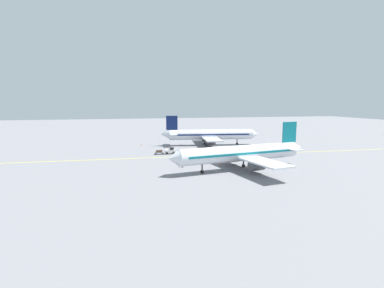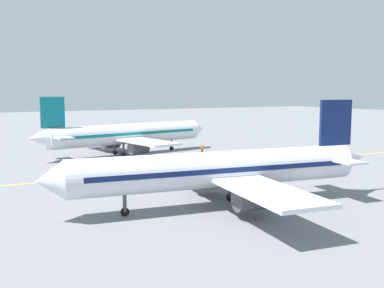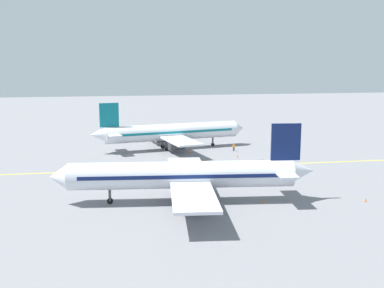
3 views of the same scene
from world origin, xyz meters
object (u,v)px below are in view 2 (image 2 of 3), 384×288
object	(u,v)px
baggage_tug_white	(265,163)
traffic_cone_mid_apron	(215,157)
ground_crew_worker	(202,149)
traffic_cone_far_edge	(155,155)
baggage_cart_trailing	(283,163)
airplane_at_gate	(223,170)
traffic_cone_near_nose	(315,197)
airplane_adjacent_stand	(126,134)

from	to	relation	value
baggage_tug_white	traffic_cone_mid_apron	distance (m)	12.59
ground_crew_worker	traffic_cone_mid_apron	bearing A→B (deg)	169.18
traffic_cone_far_edge	baggage_cart_trailing	bearing A→B (deg)	-147.01
airplane_at_gate	baggage_cart_trailing	size ratio (longest dim) A/B	13.47
baggage_tug_white	traffic_cone_near_nose	world-z (taller)	baggage_tug_white
airplane_adjacent_stand	ground_crew_worker	bearing A→B (deg)	-111.93
baggage_tug_white	ground_crew_worker	bearing A→B (deg)	-0.79
airplane_adjacent_stand	traffic_cone_near_nose	size ratio (longest dim) A/B	64.43
baggage_cart_trailing	ground_crew_worker	world-z (taller)	ground_crew_worker
airplane_at_gate	baggage_cart_trailing	xyz separation A→B (m)	(14.80, -20.16, -2.95)
traffic_cone_mid_apron	baggage_tug_white	bearing A→B (deg)	-175.43
baggage_tug_white	traffic_cone_near_nose	bearing A→B (deg)	158.97
baggage_tug_white	baggage_cart_trailing	bearing A→B (deg)	-91.57
traffic_cone_near_nose	baggage_cart_trailing	bearing A→B (deg)	-30.06
airplane_at_gate	baggage_tug_white	distance (m)	22.67
airplane_adjacent_stand	baggage_tug_white	bearing A→B (deg)	-152.67
airplane_adjacent_stand	traffic_cone_near_nose	xyz separation A→B (m)	(-41.55, -5.94, -3.43)
airplane_at_gate	airplane_adjacent_stand	bearing A→B (deg)	-6.25
baggage_cart_trailing	traffic_cone_near_nose	distance (m)	19.81
airplane_adjacent_stand	traffic_cone_mid_apron	distance (m)	16.86
traffic_cone_far_edge	traffic_cone_mid_apron	bearing A→B (deg)	-129.08
baggage_cart_trailing	traffic_cone_near_nose	size ratio (longest dim) A/B	4.80
ground_crew_worker	traffic_cone_far_edge	xyz separation A→B (m)	(0.08, 9.51, -0.63)
traffic_cone_near_nose	traffic_cone_mid_apron	xyz separation A→B (m)	(29.77, -5.62, 0.00)
airplane_at_gate	baggage_cart_trailing	bearing A→B (deg)	-53.72
airplane_adjacent_stand	traffic_cone_near_nose	distance (m)	42.11
ground_crew_worker	airplane_adjacent_stand	bearing A→B (deg)	68.07
airplane_at_gate	traffic_cone_far_edge	xyz separation A→B (m)	(34.12, -7.62, -3.43)
baggage_cart_trailing	traffic_cone_far_edge	xyz separation A→B (m)	(19.33, 12.55, -0.49)
traffic_cone_mid_apron	traffic_cone_far_edge	world-z (taller)	same
airplane_adjacent_stand	ground_crew_worker	xyz separation A→B (m)	(-5.17, -12.83, -2.80)
airplane_at_gate	traffic_cone_far_edge	bearing A→B (deg)	-12.58
traffic_cone_mid_apron	traffic_cone_far_edge	xyz separation A→B (m)	(6.70, 8.25, 0.00)
traffic_cone_mid_apron	traffic_cone_far_edge	distance (m)	10.63
traffic_cone_mid_apron	traffic_cone_far_edge	bearing A→B (deg)	50.92
traffic_cone_near_nose	traffic_cone_far_edge	size ratio (longest dim) A/B	1.00
airplane_adjacent_stand	traffic_cone_mid_apron	xyz separation A→B (m)	(-11.78, -11.57, -3.43)
baggage_tug_white	traffic_cone_far_edge	xyz separation A→B (m)	(19.24, 9.25, -0.63)
airplane_adjacent_stand	baggage_tug_white	distance (m)	27.52
airplane_at_gate	ground_crew_worker	bearing A→B (deg)	-26.71
ground_crew_worker	traffic_cone_mid_apron	xyz separation A→B (m)	(-6.62, 1.27, -0.63)
traffic_cone_near_nose	baggage_tug_white	bearing A→B (deg)	-21.03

